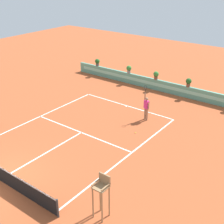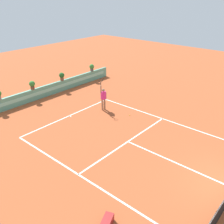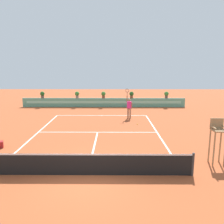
{
  "view_description": "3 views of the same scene",
  "coord_description": "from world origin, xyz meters",
  "px_view_note": "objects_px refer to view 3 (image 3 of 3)",
  "views": [
    {
      "loc": [
        12.65,
        -6.95,
        10.19
      ],
      "look_at": [
        0.98,
        8.55,
        1.0
      ],
      "focal_mm": 49.66,
      "sensor_mm": 36.0,
      "label": 1
    },
    {
      "loc": [
        -10.74,
        -1.59,
        8.42
      ],
      "look_at": [
        0.98,
        8.55,
        1.0
      ],
      "focal_mm": 40.82,
      "sensor_mm": 36.0,
      "label": 2
    },
    {
      "loc": [
        1.1,
        -9.04,
        4.54
      ],
      "look_at": [
        0.98,
        8.55,
        1.0
      ],
      "focal_mm": 37.18,
      "sensor_mm": 36.0,
      "label": 3
    }
  ],
  "objects_px": {
    "tennis_ball_near_baseline": "(137,124)",
    "potted_plant_far_left": "(42,94)",
    "potted_plant_left": "(77,94)",
    "potted_plant_right": "(132,94)",
    "umpire_chair": "(218,136)",
    "potted_plant_far_right": "(166,94)",
    "tennis_player": "(129,107)",
    "potted_plant_centre": "(103,94)"
  },
  "relations": [
    {
      "from": "tennis_ball_near_baseline",
      "to": "potted_plant_far_left",
      "type": "bearing_deg",
      "value": 141.06
    },
    {
      "from": "potted_plant_left",
      "to": "potted_plant_right",
      "type": "bearing_deg",
      "value": 0.0
    },
    {
      "from": "tennis_ball_near_baseline",
      "to": "potted_plant_far_left",
      "type": "height_order",
      "value": "potted_plant_far_left"
    },
    {
      "from": "tennis_ball_near_baseline",
      "to": "potted_plant_left",
      "type": "xyz_separation_m",
      "value": [
        -5.89,
        7.87,
        1.38
      ]
    },
    {
      "from": "umpire_chair",
      "to": "tennis_ball_near_baseline",
      "type": "xyz_separation_m",
      "value": [
        -2.95,
        7.25,
        -1.31
      ]
    },
    {
      "from": "umpire_chair",
      "to": "potted_plant_far_right",
      "type": "xyz_separation_m",
      "value": [
        1.01,
        15.13,
        0.07
      ]
    },
    {
      "from": "umpire_chair",
      "to": "potted_plant_far_left",
      "type": "height_order",
      "value": "umpire_chair"
    },
    {
      "from": "tennis_ball_near_baseline",
      "to": "potted_plant_left",
      "type": "distance_m",
      "value": 9.93
    },
    {
      "from": "tennis_player",
      "to": "potted_plant_right",
      "type": "height_order",
      "value": "tennis_player"
    },
    {
      "from": "tennis_ball_near_baseline",
      "to": "potted_plant_far_right",
      "type": "relative_size",
      "value": 0.09
    },
    {
      "from": "tennis_player",
      "to": "potted_plant_left",
      "type": "xyz_separation_m",
      "value": [
        -5.38,
        5.7,
        0.36
      ]
    },
    {
      "from": "tennis_player",
      "to": "umpire_chair",
      "type": "bearing_deg",
      "value": -69.83
    },
    {
      "from": "tennis_player",
      "to": "potted_plant_far_left",
      "type": "xyz_separation_m",
      "value": [
        -9.23,
        5.7,
        0.36
      ]
    },
    {
      "from": "potted_plant_far_right",
      "to": "potted_plant_left",
      "type": "bearing_deg",
      "value": 180.0
    },
    {
      "from": "tennis_player",
      "to": "tennis_ball_near_baseline",
      "type": "relative_size",
      "value": 38.01
    },
    {
      "from": "potted_plant_far_left",
      "to": "tennis_ball_near_baseline",
      "type": "bearing_deg",
      "value": -38.94
    },
    {
      "from": "potted_plant_centre",
      "to": "potted_plant_far_right",
      "type": "bearing_deg",
      "value": 0.0
    },
    {
      "from": "potted_plant_centre",
      "to": "potted_plant_right",
      "type": "relative_size",
      "value": 1.0
    },
    {
      "from": "potted_plant_far_right",
      "to": "potted_plant_centre",
      "type": "relative_size",
      "value": 1.0
    },
    {
      "from": "tennis_player",
      "to": "potted_plant_right",
      "type": "distance_m",
      "value": 5.74
    },
    {
      "from": "potted_plant_centre",
      "to": "tennis_player",
      "type": "bearing_deg",
      "value": -66.57
    },
    {
      "from": "tennis_player",
      "to": "potted_plant_far_right",
      "type": "relative_size",
      "value": 3.57
    },
    {
      "from": "tennis_ball_near_baseline",
      "to": "potted_plant_left",
      "type": "bearing_deg",
      "value": 126.82
    },
    {
      "from": "tennis_ball_near_baseline",
      "to": "potted_plant_right",
      "type": "height_order",
      "value": "potted_plant_right"
    },
    {
      "from": "potted_plant_far_left",
      "to": "potted_plant_far_right",
      "type": "bearing_deg",
      "value": 0.0
    },
    {
      "from": "umpire_chair",
      "to": "tennis_ball_near_baseline",
      "type": "relative_size",
      "value": 31.47
    },
    {
      "from": "potted_plant_far_right",
      "to": "potted_plant_left",
      "type": "xyz_separation_m",
      "value": [
        -9.86,
        0.0,
        0.0
      ]
    },
    {
      "from": "potted_plant_far_left",
      "to": "potted_plant_left",
      "type": "xyz_separation_m",
      "value": [
        3.85,
        0.0,
        0.0
      ]
    },
    {
      "from": "potted_plant_far_right",
      "to": "potted_plant_centre",
      "type": "xyz_separation_m",
      "value": [
        -6.95,
        0.0,
        0.0
      ]
    },
    {
      "from": "potted_plant_far_right",
      "to": "potted_plant_left",
      "type": "height_order",
      "value": "same"
    },
    {
      "from": "umpire_chair",
      "to": "potted_plant_far_right",
      "type": "relative_size",
      "value": 2.96
    },
    {
      "from": "umpire_chair",
      "to": "potted_plant_centre",
      "type": "bearing_deg",
      "value": 111.41
    },
    {
      "from": "potted_plant_centre",
      "to": "potted_plant_left",
      "type": "xyz_separation_m",
      "value": [
        -2.91,
        0.0,
        0.0
      ]
    },
    {
      "from": "umpire_chair",
      "to": "tennis_player",
      "type": "relative_size",
      "value": 0.83
    },
    {
      "from": "umpire_chair",
      "to": "potted_plant_far_right",
      "type": "distance_m",
      "value": 15.16
    },
    {
      "from": "potted_plant_far_left",
      "to": "potted_plant_left",
      "type": "distance_m",
      "value": 3.85
    },
    {
      "from": "potted_plant_right",
      "to": "potted_plant_centre",
      "type": "bearing_deg",
      "value": 180.0
    },
    {
      "from": "tennis_player",
      "to": "potted_plant_centre",
      "type": "xyz_separation_m",
      "value": [
        -2.47,
        5.7,
        0.36
      ]
    },
    {
      "from": "potted_plant_centre",
      "to": "tennis_ball_near_baseline",
      "type": "bearing_deg",
      "value": -69.26
    },
    {
      "from": "tennis_ball_near_baseline",
      "to": "umpire_chair",
      "type": "bearing_deg",
      "value": -67.87
    },
    {
      "from": "potted_plant_left",
      "to": "potted_plant_right",
      "type": "xyz_separation_m",
      "value": [
        6.01,
        0.0,
        0.0
      ]
    },
    {
      "from": "umpire_chair",
      "to": "potted_plant_left",
      "type": "xyz_separation_m",
      "value": [
        -8.84,
        15.13,
        0.07
      ]
    }
  ]
}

